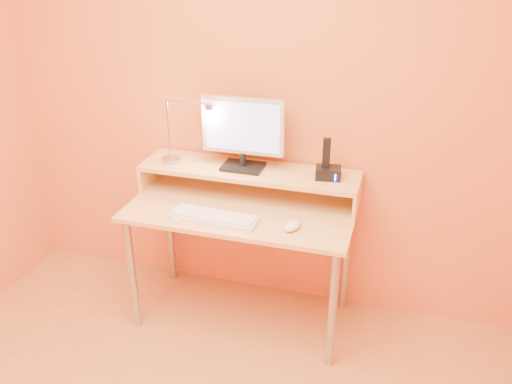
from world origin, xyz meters
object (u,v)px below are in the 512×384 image
(keyboard, at_px, (214,218))
(lamp_base, at_px, (171,160))
(remote_control, at_px, (181,214))
(mouse, at_px, (292,226))
(monitor_panel, at_px, (243,126))
(phone_dock, at_px, (328,173))

(keyboard, bearing_deg, lamp_base, 143.33)
(remote_control, bearing_deg, lamp_base, 115.97)
(mouse, bearing_deg, keyboard, -158.58)
(monitor_panel, relative_size, remote_control, 2.48)
(phone_dock, height_order, mouse, phone_dock)
(mouse, bearing_deg, phone_dock, 87.80)
(mouse, relative_size, remote_control, 0.65)
(mouse, bearing_deg, lamp_base, 179.20)
(monitor_panel, xyz_separation_m, lamp_base, (-0.41, -0.04, -0.23))
(phone_dock, bearing_deg, remote_control, -164.08)
(keyboard, relative_size, mouse, 3.82)
(phone_dock, xyz_separation_m, keyboard, (-0.52, -0.32, -0.18))
(phone_dock, relative_size, remote_control, 0.72)
(monitor_panel, height_order, keyboard, monitor_panel)
(mouse, xyz_separation_m, remote_control, (-0.58, -0.02, -0.01))
(monitor_panel, bearing_deg, keyboard, -100.59)
(lamp_base, relative_size, keyboard, 0.22)
(monitor_panel, xyz_separation_m, mouse, (0.35, -0.31, -0.38))
(monitor_panel, relative_size, keyboard, 0.99)
(phone_dock, height_order, keyboard, phone_dock)
(monitor_panel, distance_m, keyboard, 0.51)
(phone_dock, distance_m, mouse, 0.37)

